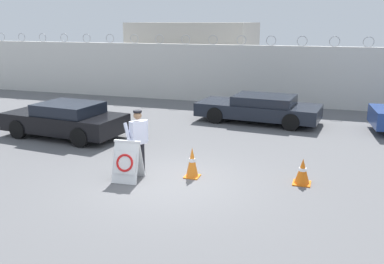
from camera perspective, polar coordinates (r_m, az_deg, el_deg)
The scene contains 9 objects.
ground_plane at distance 10.72m, azimuth -2.72°, elevation -6.82°, with size 90.00×90.00×0.00m, color #5B5B5E.
perimeter_wall at distance 20.92m, azimuth 8.39°, elevation 7.54°, with size 36.00×0.30×3.27m.
building_block at distance 25.97m, azimuth 0.41°, elevation 10.15°, with size 6.80×5.13×3.85m.
barricade_sign at distance 10.84m, azimuth -8.64°, elevation -3.83°, with size 0.71×0.74×1.04m.
security_guard at distance 11.26m, azimuth -7.19°, elevation -0.89°, with size 0.59×0.54×1.68m.
traffic_cone_near at distance 10.90m, azimuth 14.52°, elevation -5.12°, with size 0.43×0.43×0.65m.
traffic_cone_mid at distance 10.98m, azimuth 0.02°, elevation -4.08°, with size 0.37×0.37×0.80m.
parked_car_front_coupe at distance 15.43m, azimuth -16.50°, elevation 1.61°, with size 4.36×2.22×1.20m.
parked_car_rear_sedan at distance 17.18m, azimuth 8.96°, elevation 3.15°, with size 4.93×2.30×1.09m.
Camera 1 is at (3.64, -9.30, 3.89)m, focal length 40.00 mm.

